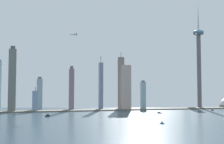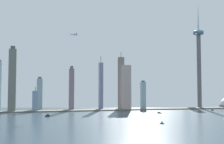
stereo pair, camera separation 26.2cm
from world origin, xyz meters
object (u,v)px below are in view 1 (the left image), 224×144
skyscraper_0 (143,95)px  channel_buoy_1 (5,115)px  boat_0 (48,115)px  skyscraper_8 (121,83)px  skyscraper_10 (101,86)px  observation_tower (199,55)px  boat_3 (162,123)px  skyscraper_6 (35,101)px  skyscraper_9 (40,94)px  airplane (74,35)px  boat_1 (159,113)px  boat_2 (212,110)px  skyscraper_3 (12,80)px  skyscraper_7 (126,88)px  skyscraper_2 (71,89)px  skyscraper_11 (186,84)px

skyscraper_0 → channel_buoy_1: 442.13m
boat_0 → channel_buoy_1: size_ratio=6.34×
skyscraper_8 → skyscraper_10: size_ratio=1.09×
observation_tower → boat_3: (-307.08, -373.38, -178.51)m
skyscraper_6 → skyscraper_9: 65.38m
observation_tower → channel_buoy_1: observation_tower is taller
boat_3 → airplane: 475.75m
skyscraper_0 → boat_1: bearing=-97.4°
skyscraper_0 → skyscraper_8: size_ratio=0.50×
skyscraper_0 → boat_2: bearing=-35.7°
skyscraper_3 → boat_3: skyscraper_3 is taller
skyscraper_7 → boat_1: size_ratio=7.47×
boat_0 → boat_1: bearing=-23.4°
boat_3 → channel_buoy_1: 400.89m
skyscraper_2 → skyscraper_6: skyscraper_2 is taller
skyscraper_10 → channel_buoy_1: skyscraper_10 is taller
skyscraper_6 → skyscraper_8: size_ratio=0.38×
skyscraper_2 → boat_2: bearing=-16.3°
boat_0 → boat_3: size_ratio=1.11×
skyscraper_9 → boat_2: 531.13m
skyscraper_2 → airplane: bearing=16.4°
boat_2 → boat_3: boat_2 is taller
boat_0 → boat_2: boat_2 is taller
airplane → skyscraper_6: bearing=-1.0°
skyscraper_8 → skyscraper_10: 72.50m
skyscraper_6 → boat_0: skyscraper_6 is taller
skyscraper_10 → skyscraper_7: bearing=-33.7°
skyscraper_8 → boat_0: 327.39m
skyscraper_0 → skyscraper_7: 91.56m
observation_tower → channel_buoy_1: bearing=-169.6°
observation_tower → boat_2: 204.96m
skyscraper_7 → skyscraper_2: bearing=164.9°
skyscraper_11 → boat_2: (-17.49, -188.50, -80.30)m
skyscraper_2 → boat_3: skyscraper_2 is taller
skyscraper_2 → skyscraper_9: (-95.68, 22.32, -16.02)m
skyscraper_11 → observation_tower: bearing=-89.8°
channel_buoy_1 → skyscraper_7: bearing=14.6°
skyscraper_3 → boat_1: skyscraper_3 is taller
skyscraper_0 → skyscraper_10: (-144.11, -1.92, 29.82)m
airplane → skyscraper_11: bearing=168.1°
skyscraper_9 → boat_1: 371.64m
skyscraper_3 → boat_3: bearing=-50.6°
skyscraper_10 → channel_buoy_1: size_ratio=88.04×
skyscraper_9 → boat_0: skyscraper_9 is taller
skyscraper_7 → skyscraper_9: skyscraper_7 is taller
skyscraper_7 → skyscraper_9: bearing=165.7°
boat_1 → channel_buoy_1: size_ratio=9.55×
skyscraper_11 → skyscraper_6: bearing=-168.8°
observation_tower → skyscraper_0: 237.70m
skyscraper_11 → boat_1: 336.80m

